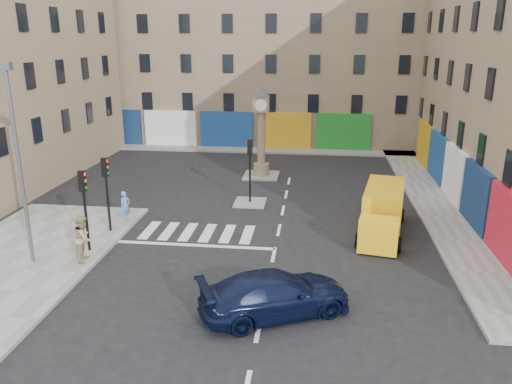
% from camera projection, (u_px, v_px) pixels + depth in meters
% --- Properties ---
extents(ground, '(120.00, 120.00, 0.00)m').
position_uv_depth(ground, '(272.00, 264.00, 21.46)').
color(ground, black).
rests_on(ground, ground).
extents(sidewalk_left, '(7.00, 16.00, 0.15)m').
position_uv_depth(sidewalk_left, '(5.00, 270.00, 20.79)').
color(sidewalk_left, gray).
rests_on(sidewalk_left, ground).
extents(sidewalk_right, '(2.60, 30.00, 0.15)m').
position_uv_depth(sidewalk_right, '(431.00, 199.00, 29.92)').
color(sidewalk_right, gray).
rests_on(sidewalk_right, ground).
extents(sidewalk_far, '(32.00, 2.40, 0.15)m').
position_uv_depth(sidewalk_far, '(249.00, 149.00, 42.93)').
color(sidewalk_far, gray).
rests_on(sidewalk_far, ground).
extents(island_near, '(1.80, 1.80, 0.12)m').
position_uv_depth(island_near, '(250.00, 203.00, 29.25)').
color(island_near, gray).
rests_on(island_near, ground).
extents(island_far, '(2.40, 2.40, 0.12)m').
position_uv_depth(island_far, '(261.00, 175.00, 34.94)').
color(island_far, gray).
rests_on(island_far, ground).
extents(building_far, '(32.00, 10.00, 17.00)m').
position_uv_depth(building_far, '(257.00, 46.00, 45.91)').
color(building_far, '#8B755D').
rests_on(building_far, ground).
extents(building_left, '(8.00, 20.00, 15.00)m').
position_uv_depth(building_left, '(1.00, 66.00, 32.75)').
color(building_left, '#867358').
rests_on(building_left, ground).
extents(traffic_light_left_near, '(0.28, 0.22, 3.70)m').
position_uv_depth(traffic_light_left_near, '(84.00, 198.00, 21.81)').
color(traffic_light_left_near, black).
rests_on(traffic_light_left_near, sidewalk_left).
extents(traffic_light_left_far, '(0.28, 0.22, 3.70)m').
position_uv_depth(traffic_light_left_far, '(106.00, 183.00, 24.09)').
color(traffic_light_left_far, black).
rests_on(traffic_light_left_far, sidewalk_left).
extents(traffic_light_island, '(0.28, 0.22, 3.70)m').
position_uv_depth(traffic_light_island, '(250.00, 161.00, 28.49)').
color(traffic_light_island, black).
rests_on(traffic_light_island, island_near).
extents(lamp_post, '(0.50, 0.25, 8.30)m').
position_uv_depth(lamp_post, '(18.00, 156.00, 20.05)').
color(lamp_post, '#595B60').
rests_on(lamp_post, sidewalk_left).
extents(clock_pillar, '(1.20, 1.20, 6.10)m').
position_uv_depth(clock_pillar, '(261.00, 126.00, 33.89)').
color(clock_pillar, '#867358').
rests_on(clock_pillar, island_far).
extents(navy_sedan, '(5.78, 4.31, 1.56)m').
position_uv_depth(navy_sedan, '(275.00, 294.00, 17.41)').
color(navy_sedan, black).
rests_on(navy_sedan, ground).
extents(yellow_van, '(2.91, 6.24, 2.19)m').
position_uv_depth(yellow_van, '(383.00, 211.00, 24.73)').
color(yellow_van, yellow).
rests_on(yellow_van, ground).
extents(pedestrian_blue, '(0.63, 0.70, 1.61)m').
position_uv_depth(pedestrian_blue, '(125.00, 206.00, 25.85)').
color(pedestrian_blue, '#587FC9').
rests_on(pedestrian_blue, sidewalk_left).
extents(pedestrian_tan, '(0.92, 1.10, 2.01)m').
position_uv_depth(pedestrian_tan, '(84.00, 238.00, 21.26)').
color(pedestrian_tan, tan).
rests_on(pedestrian_tan, sidewalk_left).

